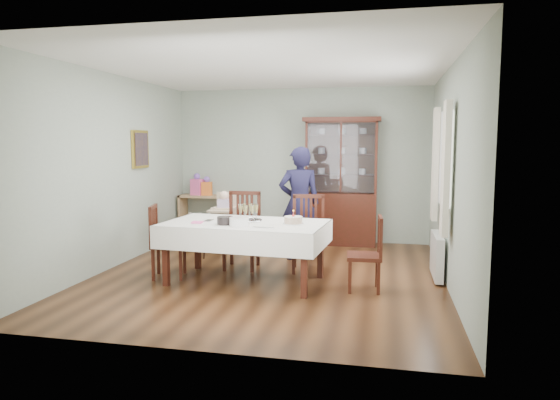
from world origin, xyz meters
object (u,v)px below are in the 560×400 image
(sideboard, at_px, (205,217))
(chair_far_left, at_px, (242,246))
(dining_table, at_px, (245,252))
(china_cabinet, at_px, (341,180))
(chair_end_left, at_px, (168,256))
(chair_far_right, at_px, (308,249))
(birthday_cake, at_px, (293,220))
(gift_bag_orange, at_px, (207,187))
(champagne_tray, at_px, (248,216))
(chair_end_right, at_px, (365,268))
(woman, at_px, (299,203))
(gift_bag_pink, at_px, (197,185))
(high_chair, at_px, (225,231))

(sideboard, distance_m, chair_far_left, 2.35)
(dining_table, distance_m, china_cabinet, 2.89)
(dining_table, bearing_deg, chair_end_left, 179.93)
(chair_far_right, height_order, chair_end_left, chair_far_right)
(sideboard, relative_size, chair_far_right, 0.87)
(chair_far_right, distance_m, birthday_cake, 0.90)
(china_cabinet, relative_size, chair_end_left, 2.30)
(chair_end_left, relative_size, gift_bag_orange, 2.74)
(champagne_tray, xyz_separation_m, gift_bag_orange, (-1.48, 2.52, 0.13))
(chair_end_right, distance_m, woman, 1.87)
(chair_end_left, distance_m, champagne_tray, 1.20)
(chair_far_right, height_order, champagne_tray, chair_far_right)
(chair_end_right, bearing_deg, chair_end_left, -95.66)
(chair_far_left, height_order, gift_bag_pink, gift_bag_pink)
(chair_end_left, relative_size, gift_bag_pink, 2.36)
(chair_far_right, distance_m, chair_end_right, 1.12)
(chair_far_right, height_order, gift_bag_orange, gift_bag_orange)
(sideboard, relative_size, chair_end_right, 1.01)
(chair_end_left, bearing_deg, gift_bag_orange, -5.43)
(woman, xyz_separation_m, champagne_tray, (-0.44, -1.27, -0.02))
(sideboard, distance_m, chair_far_right, 2.95)
(dining_table, bearing_deg, gift_bag_pink, 122.25)
(dining_table, bearing_deg, chair_far_right, 45.88)
(birthday_cake, bearing_deg, woman, 96.77)
(gift_bag_pink, bearing_deg, woman, -30.69)
(dining_table, height_order, high_chair, high_chair)
(china_cabinet, relative_size, chair_far_left, 2.05)
(chair_end_left, distance_m, woman, 2.11)
(chair_end_right, relative_size, birthday_cake, 3.46)
(champagne_tray, distance_m, gift_bag_orange, 2.93)
(dining_table, relative_size, champagne_tray, 5.91)
(gift_bag_pink, bearing_deg, chair_end_left, -76.99)
(dining_table, xyz_separation_m, woman, (0.45, 1.38, 0.46))
(sideboard, xyz_separation_m, gift_bag_orange, (0.06, -0.02, 0.55))
(china_cabinet, distance_m, chair_far_left, 2.43)
(chair_far_left, height_order, high_chair, chair_far_left)
(chair_far_right, distance_m, champagne_tray, 1.05)
(china_cabinet, height_order, chair_far_left, china_cabinet)
(china_cabinet, distance_m, woman, 1.38)
(china_cabinet, relative_size, sideboard, 2.42)
(chair_far_right, bearing_deg, china_cabinet, 74.19)
(chair_far_left, height_order, champagne_tray, chair_far_left)
(sideboard, relative_size, gift_bag_pink, 2.25)
(dining_table, height_order, woman, woman)
(china_cabinet, distance_m, chair_end_right, 2.87)
(gift_bag_orange, bearing_deg, sideboard, 161.96)
(dining_table, bearing_deg, china_cabinet, 69.78)
(birthday_cake, relative_size, gift_bag_pink, 0.64)
(dining_table, bearing_deg, champagne_tray, 83.61)
(chair_far_left, xyz_separation_m, high_chair, (-0.46, 0.63, 0.08))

